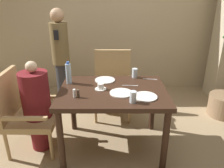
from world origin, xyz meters
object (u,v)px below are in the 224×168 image
Objects in this scene: diner_in_left_chair at (36,106)px; teacup_with_saucer at (100,87)px; glass_tall_mid at (134,73)px; standing_host at (60,57)px; plate_main_right at (104,80)px; plate_dessert_center at (120,93)px; glass_tall_near at (132,97)px; chair_left_side at (23,111)px; chair_far_side at (112,82)px; water_bottle at (68,73)px; plate_main_left at (144,96)px.

diner_in_left_chair is 0.77m from teacup_with_saucer.
standing_host is at bearing 147.06° from glass_tall_mid.
plate_dessert_center is (0.19, -0.37, 0.00)m from plate_main_right.
glass_tall_near is at bearing -43.61° from teacup_with_saucer.
chair_left_side is at bearing -163.75° from glass_tall_mid.
chair_left_side is 0.17m from diner_in_left_chair.
glass_tall_near is at bearing -62.37° from plate_dessert_center.
teacup_with_saucer is (-0.23, 0.11, 0.02)m from plate_dessert_center.
chair_far_side is at bearing 95.23° from plate_dessert_center.
water_bottle is 0.87m from glass_tall_near.
chair_left_side reaches higher than teacup_with_saucer.
diner_in_left_chair is at bearing 174.14° from plate_dessert_center.
plate_main_left is 1.00× the size of plate_main_right.
teacup_with_saucer is at bearing -99.09° from chair_far_side.
diner_in_left_chair is 9.30× the size of glass_tall_near.
glass_tall_near is (0.33, -0.32, 0.03)m from teacup_with_saucer.
glass_tall_mid reaches higher than plate_main_right.
plate_dessert_center is at bearing 117.63° from glass_tall_near.
plate_main_right is (-0.10, -0.59, 0.27)m from chair_far_side.
diner_in_left_chair is 0.52m from water_bottle.
chair_left_side reaches higher than glass_tall_near.
diner_in_left_chair is at bearing -178.97° from teacup_with_saucer.
diner_in_left_chair is 9.30× the size of glass_tall_mid.
teacup_with_saucer is (-0.47, 0.20, 0.02)m from plate_main_left.
water_bottle is at bearing 28.41° from diner_in_left_chair.
water_bottle is (-0.61, 0.29, 0.12)m from plate_dessert_center.
standing_host is 1.08m from plate_main_right.
chair_left_side is 1.00× the size of chair_far_side.
teacup_with_saucer is at bearing 0.85° from chair_left_side.
plate_dessert_center is 0.93× the size of water_bottle.
chair_left_side is 3.93× the size of plate_main_right.
plate_main_right is 1.00× the size of plate_dessert_center.
chair_far_side is at bearing 80.77° from plate_main_right.
glass_tall_near is 0.69m from glass_tall_mid.
chair_left_side is 1.40m from glass_tall_mid.
water_bottle is (-0.86, 0.38, 0.12)m from plate_main_left.
chair_left_side reaches higher than plate_main_right.
plate_main_left is at bearing -46.94° from plate_main_right.
standing_host is 0.94m from water_bottle.
glass_tall_near is at bearing -54.12° from standing_host.
standing_host is at bearing 165.05° from chair_far_side.
glass_tall_mid is at bearing 18.29° from diner_in_left_chair.
chair_far_side is 1.14m from plate_main_left.
plate_main_left is 1.92× the size of teacup_with_saucer.
plate_dessert_center is at bearing -63.67° from plate_main_right.
glass_tall_mid is (0.28, -0.49, 0.32)m from chair_far_side.
chair_far_side is at bearing -14.95° from standing_host.
plate_main_left is 0.51m from teacup_with_saucer.
chair_left_side is 1.35m from chair_far_side.
standing_host is at bearing 78.50° from chair_left_side.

